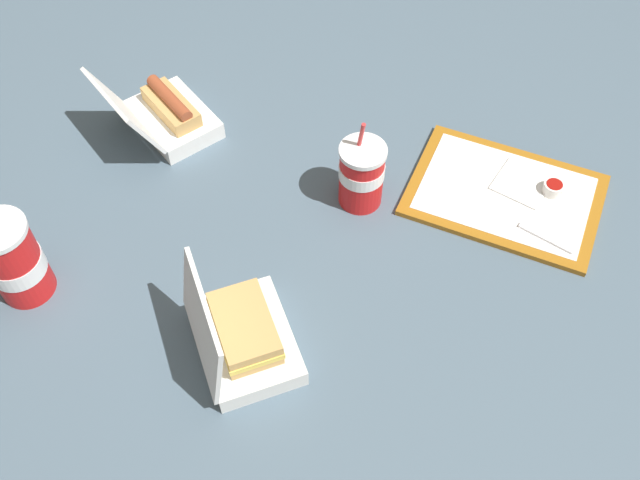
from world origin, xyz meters
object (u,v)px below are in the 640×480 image
object	(u,v)px
plastic_fork	(546,238)
clamshell_sandwich_back	(241,336)
soda_cup_left	(361,174)
food_tray	(505,195)
clamshell_hotdog_center	(167,115)
ketchup_cup	(553,188)
soda_cup_right	(14,260)

from	to	relation	value
plastic_fork	clamshell_sandwich_back	world-z (taller)	clamshell_sandwich_back
soda_cup_left	clamshell_sandwich_back	bearing A→B (deg)	72.79
food_tray	plastic_fork	xyz separation A→B (m)	(-0.09, 0.09, 0.01)
clamshell_hotdog_center	soda_cup_left	xyz separation A→B (m)	(-0.44, 0.09, 0.03)
food_tray	plastic_fork	distance (m)	0.13
clamshell_sandwich_back	clamshell_hotdog_center	bearing A→B (deg)	-55.18
soda_cup_left	clamshell_hotdog_center	bearing A→B (deg)	-11.29
clamshell_sandwich_back	ketchup_cup	bearing A→B (deg)	-135.10
plastic_fork	clamshell_hotdog_center	world-z (taller)	clamshell_hotdog_center
plastic_fork	soda_cup_left	size ratio (longest dim) A/B	0.54
plastic_fork	ketchup_cup	bearing A→B (deg)	-70.33
soda_cup_left	soda_cup_right	bearing A→B (deg)	34.07
plastic_fork	soda_cup_right	size ratio (longest dim) A/B	0.46
plastic_fork	clamshell_hotdog_center	bearing A→B (deg)	13.69
ketchup_cup	clamshell_hotdog_center	xyz separation A→B (m)	(0.81, 0.02, 0.01)
clamshell_hotdog_center	soda_cup_left	bearing A→B (deg)	168.71
food_tray	clamshell_hotdog_center	size ratio (longest dim) A/B	1.47
soda_cup_right	soda_cup_left	size ratio (longest dim) A/B	1.17
plastic_fork	soda_cup_left	distance (m)	0.37
clamshell_sandwich_back	plastic_fork	bearing A→B (deg)	-143.04
ketchup_cup	soda_cup_right	xyz separation A→B (m)	(0.90, 0.46, 0.06)
clamshell_hotdog_center	food_tray	bearing A→B (deg)	179.28
food_tray	plastic_fork	size ratio (longest dim) A/B	3.67
ketchup_cup	plastic_fork	bearing A→B (deg)	88.61
soda_cup_left	ketchup_cup	bearing A→B (deg)	-164.16
soda_cup_left	plastic_fork	bearing A→B (deg)	177.47
food_tray	ketchup_cup	distance (m)	0.09
ketchup_cup	plastic_fork	size ratio (longest dim) A/B	0.36
clamshell_hotdog_center	soda_cup_right	world-z (taller)	soda_cup_right
food_tray	ketchup_cup	bearing A→B (deg)	-164.19
ketchup_cup	clamshell_hotdog_center	world-z (taller)	clamshell_hotdog_center
food_tray	soda_cup_left	size ratio (longest dim) A/B	2.00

